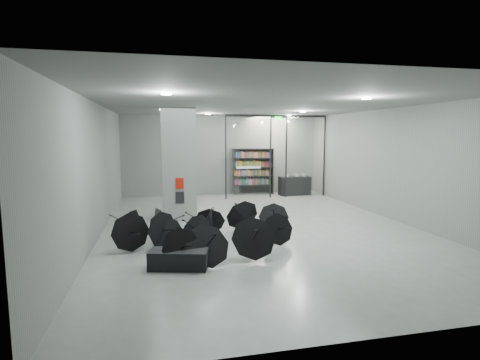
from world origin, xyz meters
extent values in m
plane|color=gray|center=(0.00, 0.00, 0.00)|extent=(14.00, 14.00, 0.00)
cube|color=slate|center=(0.00, 0.00, 4.00)|extent=(10.00, 14.00, 0.02)
cube|color=slate|center=(0.00, 7.00, 2.00)|extent=(10.00, 0.02, 4.00)
cube|color=slate|center=(0.00, -7.00, 2.00)|extent=(10.00, 0.02, 4.00)
cube|color=slate|center=(-5.00, 0.00, 2.00)|extent=(0.02, 14.00, 4.00)
cube|color=slate|center=(5.00, 0.00, 2.00)|extent=(0.02, 14.00, 4.00)
cube|color=slate|center=(-2.50, 2.00, 2.00)|extent=(1.20, 1.20, 4.00)
cube|color=#A50A07|center=(-2.50, 1.38, 1.35)|extent=(0.28, 0.04, 0.38)
cube|color=black|center=(-2.50, 1.38, 0.85)|extent=(0.30, 0.03, 0.42)
cube|color=#0CE533|center=(2.40, 5.30, 3.82)|extent=(0.30, 0.06, 0.15)
cube|color=silver|center=(1.00, 5.50, 2.00)|extent=(2.20, 0.02, 3.95)
cube|color=silver|center=(3.90, 5.50, 2.00)|extent=(2.00, 0.02, 3.95)
cube|color=black|center=(-0.10, 5.50, 2.00)|extent=(0.06, 0.06, 4.00)
cube|color=black|center=(2.10, 5.50, 2.00)|extent=(0.06, 0.06, 4.00)
cube|color=black|center=(2.90, 5.50, 2.00)|extent=(0.06, 0.06, 4.00)
cube|color=black|center=(4.90, 5.50, 2.00)|extent=(0.06, 0.06, 4.00)
cube|color=black|center=(2.40, 5.50, 3.95)|extent=(5.00, 0.08, 0.10)
cube|color=black|center=(-2.82, -3.35, 0.21)|extent=(1.42, 0.88, 0.43)
cube|color=black|center=(3.54, 5.98, 0.47)|extent=(1.57, 0.63, 0.94)
camera|label=1|loc=(-3.22, -11.68, 3.05)|focal=27.78mm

